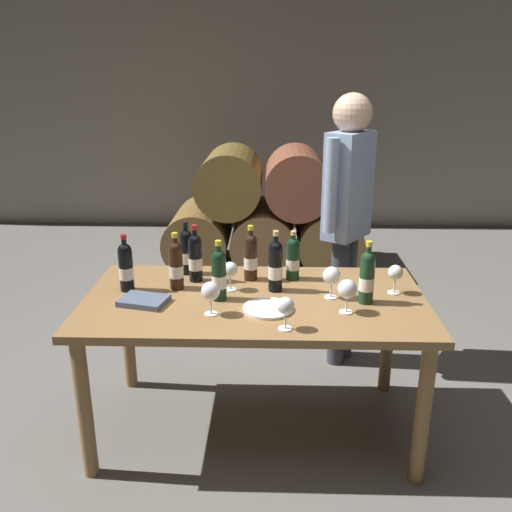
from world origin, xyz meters
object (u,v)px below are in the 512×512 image
object	(u,v)px
wine_bottle_1	(275,265)
wine_glass_0	(395,273)
wine_glass_2	(347,290)
dining_table	(255,314)
tasting_notebook	(144,301)
wine_glass_4	(286,307)
wine_glass_1	(211,292)
wine_bottle_6	(186,251)
wine_bottle_2	(367,277)
wine_bottle_0	(293,258)
wine_bottle_7	(176,265)
wine_glass_5	(332,276)
wine_bottle_5	(126,266)
serving_plate	(268,308)
sommelier_presenting	(347,207)
wine_bottle_3	(195,257)
wine_glass_3	(230,270)
wine_bottle_8	(251,257)
wine_bottle_4	(219,274)

from	to	relation	value
wine_bottle_1	wine_glass_0	distance (m)	0.60
wine_glass_0	wine_glass_2	xyz separation A→B (m)	(-0.27, -0.24, 0.01)
dining_table	wine_bottle_1	distance (m)	0.27
wine_glass_2	tasting_notebook	world-z (taller)	wine_glass_2
wine_bottle_1	wine_glass_4	world-z (taller)	wine_bottle_1
wine_glass_1	wine_glass_4	distance (m)	0.37
wine_bottle_6	wine_glass_4	world-z (taller)	wine_bottle_6
wine_glass_0	tasting_notebook	world-z (taller)	wine_glass_0
wine_bottle_2	wine_glass_4	distance (m)	0.50
wine_bottle_0	wine_glass_1	distance (m)	0.61
wine_bottle_7	wine_glass_5	size ratio (longest dim) A/B	1.85
wine_glass_2	wine_glass_4	bearing A→B (deg)	-147.73
wine_bottle_5	tasting_notebook	xyz separation A→B (m)	(0.12, -0.17, -0.12)
wine_bottle_0	wine_bottle_2	xyz separation A→B (m)	(0.34, -0.31, 0.02)
wine_glass_5	serving_plate	world-z (taller)	wine_glass_5
sommelier_presenting	wine_bottle_3	bearing A→B (deg)	-148.48
sommelier_presenting	serving_plate	bearing A→B (deg)	-117.88
wine_glass_1	wine_bottle_1	bearing A→B (deg)	45.05
wine_bottle_1	wine_glass_0	xyz separation A→B (m)	(0.60, -0.02, -0.03)
wine_bottle_5	wine_glass_4	world-z (taller)	wine_bottle_5
serving_plate	sommelier_presenting	world-z (taller)	sommelier_presenting
wine_bottle_5	sommelier_presenting	bearing A→B (deg)	29.32
wine_glass_3	wine_glass_0	bearing A→B (deg)	-1.15
wine_glass_5	sommelier_presenting	world-z (taller)	sommelier_presenting
wine_bottle_7	tasting_notebook	world-z (taller)	wine_bottle_7
dining_table	wine_glass_5	size ratio (longest dim) A/B	10.45
wine_bottle_3	wine_bottle_8	bearing A→B (deg)	5.29
dining_table	wine_bottle_2	xyz separation A→B (m)	(0.54, -0.04, 0.23)
wine_bottle_7	wine_glass_3	size ratio (longest dim) A/B	1.97
tasting_notebook	sommelier_presenting	size ratio (longest dim) A/B	0.13
dining_table	wine_bottle_5	world-z (taller)	wine_bottle_5
wine_bottle_1	wine_bottle_7	size ratio (longest dim) A/B	1.06
wine_bottle_1	wine_bottle_3	size ratio (longest dim) A/B	1.03
wine_bottle_3	tasting_notebook	distance (m)	0.39
wine_glass_1	wine_bottle_8	bearing A→B (deg)	69.75
dining_table	wine_bottle_4	xyz separation A→B (m)	(-0.17, -0.03, 0.22)
dining_table	wine_glass_3	size ratio (longest dim) A/B	11.16
wine_glass_1	tasting_notebook	world-z (taller)	wine_glass_1
wine_bottle_2	wine_glass_1	bearing A→B (deg)	-167.82
dining_table	wine_bottle_0	size ratio (longest dim) A/B	6.29
dining_table	tasting_notebook	xyz separation A→B (m)	(-0.54, -0.09, 0.11)
wine_glass_4	wine_glass_5	size ratio (longest dim) A/B	0.93
wine_bottle_3	wine_glass_1	size ratio (longest dim) A/B	1.92
serving_plate	wine_bottle_7	bearing A→B (deg)	151.86
wine_bottle_0	wine_bottle_6	xyz separation A→B (m)	(-0.58, 0.07, 0.01)
dining_table	wine_glass_1	distance (m)	0.35
wine_bottle_0	dining_table	bearing A→B (deg)	-126.88
wine_bottle_4	wine_bottle_3	bearing A→B (deg)	121.09
tasting_notebook	sommelier_presenting	bearing A→B (deg)	51.81
dining_table	wine_glass_1	bearing A→B (deg)	-133.92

